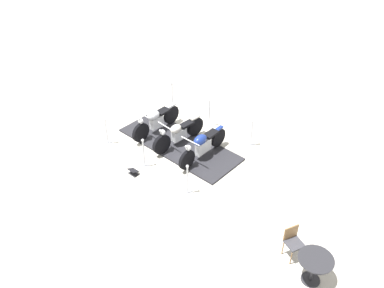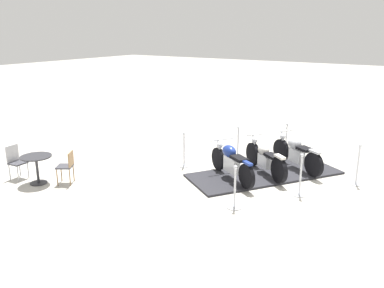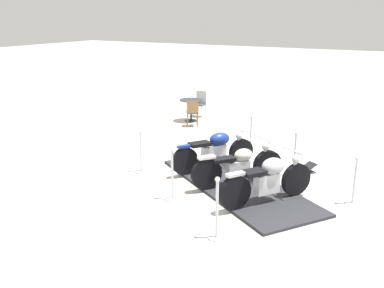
% 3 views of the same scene
% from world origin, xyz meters
% --- Properties ---
extents(ground_plane, '(80.00, 80.00, 0.00)m').
position_xyz_m(ground_plane, '(0.00, 0.00, 0.00)').
color(ground_plane, beige).
extents(display_platform, '(4.56, 3.84, 0.06)m').
position_xyz_m(display_platform, '(0.00, 0.00, 0.03)').
color(display_platform, '#28282D').
rests_on(display_platform, ground_plane).
extents(motorcycle_chrome, '(1.30, 1.91, 1.02)m').
position_xyz_m(motorcycle_chrome, '(0.92, -0.58, 0.56)').
color(motorcycle_chrome, black).
rests_on(motorcycle_chrome, display_platform).
extents(motorcycle_cream, '(1.47, 1.82, 1.01)m').
position_xyz_m(motorcycle_cream, '(0.01, 0.02, 0.50)').
color(motorcycle_cream, black).
rests_on(motorcycle_cream, display_platform).
extents(motorcycle_navy, '(1.32, 1.94, 0.98)m').
position_xyz_m(motorcycle_navy, '(-0.88, 0.64, 0.55)').
color(motorcycle_navy, black).
rests_on(motorcycle_navy, display_platform).
extents(stanchion_right_rear, '(0.34, 0.34, 1.08)m').
position_xyz_m(stanchion_right_rear, '(-0.65, 2.36, 0.34)').
color(stanchion_right_rear, silver).
rests_on(stanchion_right_rear, ground_plane).
extents(stanchion_right_front, '(0.30, 0.30, 1.02)m').
position_xyz_m(stanchion_right_front, '(2.43, 0.28, 0.35)').
color(stanchion_right_front, silver).
rests_on(stanchion_right_front, ground_plane).
extents(stanchion_left_mid, '(0.33, 0.33, 1.11)m').
position_xyz_m(stanchion_left_mid, '(-0.89, -1.32, 0.36)').
color(stanchion_left_mid, silver).
rests_on(stanchion_left_mid, ground_plane).
extents(stanchion_right_mid, '(0.30, 0.30, 1.09)m').
position_xyz_m(stanchion_right_mid, '(0.89, 1.32, 0.38)').
color(stanchion_right_mid, silver).
rests_on(stanchion_right_mid, ground_plane).
extents(stanchion_left_front, '(0.29, 0.29, 1.14)m').
position_xyz_m(stanchion_left_front, '(0.65, -2.36, 0.41)').
color(stanchion_left_front, silver).
rests_on(stanchion_left_front, ground_plane).
extents(stanchion_left_rear, '(0.36, 0.36, 1.05)m').
position_xyz_m(stanchion_left_rear, '(-2.43, -0.28, 0.31)').
color(stanchion_left_rear, silver).
rests_on(stanchion_left_rear, ground_plane).
extents(info_placard, '(0.39, 0.38, 0.22)m').
position_xyz_m(info_placard, '(1.16, 1.72, 0.08)').
color(info_placard, '#333338').
rests_on(info_placard, ground_plane).
extents(cafe_table, '(0.82, 0.82, 0.78)m').
position_xyz_m(cafe_table, '(-3.96, 4.90, 0.59)').
color(cafe_table, '#2D2D33').
rests_on(cafe_table, ground_plane).
extents(cafe_chair_across_table, '(0.55, 0.55, 0.89)m').
position_xyz_m(cafe_chair_across_table, '(-3.52, 4.21, 0.53)').
color(cafe_chair_across_table, olive).
rests_on(cafe_chair_across_table, ground_plane).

